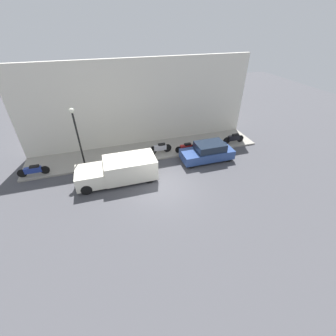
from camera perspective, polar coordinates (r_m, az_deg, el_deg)
The scene contains 10 objects.
ground_plane at distance 15.18m, azimuth -1.28°, elevation -4.67°, with size 60.00×60.00×0.00m, color #47474C.
sidewalk at distance 19.08m, azimuth -5.31°, elevation 4.33°, with size 3.11×18.93×0.14m.
building_facade at distance 19.21m, azimuth -7.02°, elevation 15.71°, with size 0.30×18.93×7.02m.
parked_car at distance 17.87m, azimuth 10.03°, elevation 4.01°, with size 1.72×4.06×1.45m.
delivery_van at distance 15.63m, azimuth -12.50°, elevation -0.51°, with size 2.06×5.33×1.61m.
motorcycle_red at distance 18.67m, azimuth 4.61°, elevation 5.28°, with size 0.30×1.84×0.72m.
motorcycle_blue at distance 18.35m, azimuth -31.02°, elevation -0.47°, with size 0.30×2.07×0.77m.
scooter_silver at distance 18.40m, azimuth -2.00°, elevation 5.12°, with size 0.30×1.93×0.82m.
motorcycle_black at distance 20.77m, azimuth 16.36°, elevation 7.27°, with size 0.30×1.98×0.82m.
streetlamp at distance 16.46m, azimuth -22.19°, elevation 8.70°, with size 0.33×0.33×4.56m.
Camera 1 is at (-11.39, 3.13, 9.54)m, focal length 24.00 mm.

